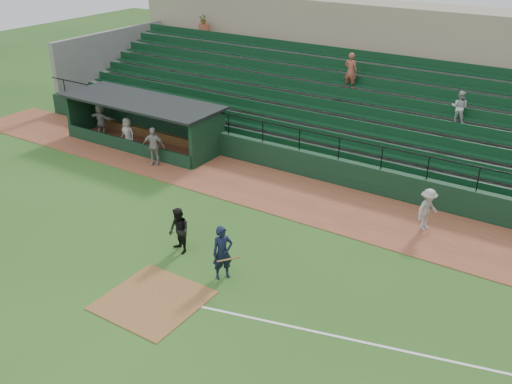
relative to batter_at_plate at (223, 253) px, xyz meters
The scene contains 12 objects.
ground 1.94m from the batter_at_plate, 130.47° to the right, with size 90.00×90.00×0.00m, color #2A541B.
warning_track 6.87m from the batter_at_plate, 99.29° to the left, with size 40.00×4.00×0.03m, color brown.
home_plate_dirt 2.71m from the batter_at_plate, 115.65° to the right, with size 3.00×3.00×0.03m, color brown.
foul_line 6.97m from the batter_at_plate, ahead, with size 18.00×0.09×0.01m, color white.
stadium_structure 15.27m from the batter_at_plate, 94.15° to the left, with size 38.00×13.08×6.40m.
dugout 13.65m from the batter_at_plate, 142.67° to the left, with size 8.90×3.20×2.42m.
batter_at_plate is the anchor object (origin of this frame).
umpire 2.32m from the batter_at_plate, 168.35° to the left, with size 0.84×0.65×1.73m, color black.
runner 8.33m from the batter_at_plate, 56.08° to the left, with size 1.10×0.63×1.70m, color #A29D97.
dugout_player_a 10.40m from the batter_at_plate, 144.70° to the left, with size 1.11×0.46×1.89m, color #9A9490.
dugout_player_b 13.00m from the batter_at_plate, 148.06° to the left, with size 0.82×0.53×1.67m, color #A09B96.
dugout_player_c 15.67m from the batter_at_plate, 151.10° to the left, with size 1.66×0.53×1.80m, color gray.
Camera 1 is at (10.94, -11.80, 11.08)m, focal length 40.59 mm.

